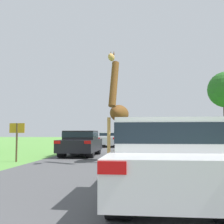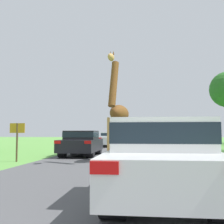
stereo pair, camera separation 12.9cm
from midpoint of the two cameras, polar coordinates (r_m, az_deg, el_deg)
name	(u,v)px [view 2 (the right image)]	position (r m, az deg, el deg)	size (l,w,h in m)	color
road	(133,145)	(29.79, 4.50, -6.70)	(7.66, 120.00, 0.00)	#4C4C4F
giraffe_near_road	(119,112)	(12.73, 1.66, 0.02)	(1.05, 2.84, 4.73)	tan
car_lead_maroon	(161,157)	(5.71, 10.53, -8.89)	(1.99, 4.45, 1.57)	silver
car_queue_right	(111,139)	(26.20, -0.12, -5.49)	(1.73, 4.32, 1.34)	silver
car_queue_left	(148,138)	(30.19, 7.44, -5.28)	(1.94, 4.74, 1.30)	#144C28
car_far_ahead	(81,142)	(16.00, -6.00, -6.17)	(1.87, 4.01, 1.41)	black
sign_post	(17,135)	(13.37, -18.45, -4.42)	(0.70, 0.08, 1.73)	#4C3823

